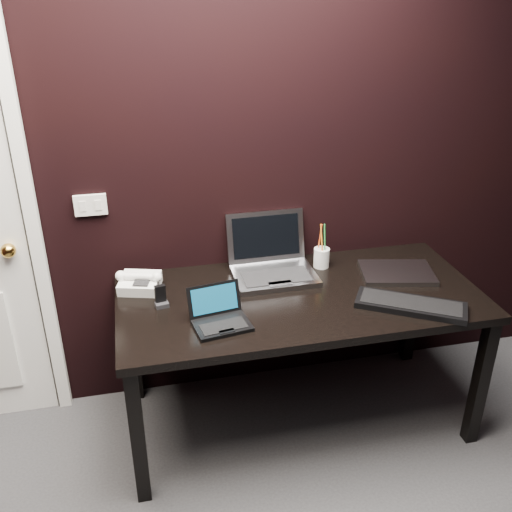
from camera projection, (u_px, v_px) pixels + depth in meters
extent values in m
plane|color=black|center=(220.00, 159.00, 2.72)|extent=(4.00, 0.00, 4.00)
cube|color=white|center=(34.00, 230.00, 2.64)|extent=(0.06, 0.05, 2.11)
sphere|color=gold|center=(8.00, 251.00, 2.61)|extent=(0.07, 0.07, 0.07)
cube|color=silver|center=(91.00, 205.00, 2.67)|extent=(0.15, 0.02, 0.10)
cube|color=silver|center=(83.00, 206.00, 2.65)|extent=(0.03, 0.01, 0.05)
cube|color=silver|center=(98.00, 205.00, 2.67)|extent=(0.03, 0.01, 0.05)
cube|color=black|center=(300.00, 298.00, 2.69)|extent=(1.70, 0.80, 0.04)
cube|color=black|center=(138.00, 437.00, 2.38)|extent=(0.06, 0.06, 0.70)
cube|color=black|center=(480.00, 383.00, 2.70)|extent=(0.06, 0.06, 0.70)
cube|color=black|center=(133.00, 343.00, 3.00)|extent=(0.06, 0.06, 0.70)
cube|color=black|center=(412.00, 308.00, 3.32)|extent=(0.06, 0.06, 0.70)
cube|color=black|center=(222.00, 326.00, 2.42)|extent=(0.26, 0.20, 0.02)
cube|color=black|center=(224.00, 326.00, 2.40)|extent=(0.20, 0.12, 0.00)
cube|color=black|center=(227.00, 331.00, 2.36)|extent=(0.07, 0.04, 0.00)
cube|color=black|center=(214.00, 299.00, 2.47)|extent=(0.24, 0.09, 0.14)
cube|color=navy|center=(214.00, 299.00, 2.47)|extent=(0.21, 0.07, 0.11)
cube|color=gray|center=(274.00, 276.00, 2.81)|extent=(0.40, 0.29, 0.03)
cube|color=black|center=(276.00, 276.00, 2.77)|extent=(0.33, 0.16, 0.00)
cube|color=#A4A4A9|center=(280.00, 284.00, 2.71)|extent=(0.11, 0.05, 0.00)
cube|color=#A4A3A9|center=(266.00, 236.00, 2.91)|extent=(0.40, 0.08, 0.25)
cube|color=black|center=(266.00, 236.00, 2.90)|extent=(0.35, 0.06, 0.20)
cube|color=black|center=(411.00, 305.00, 2.56)|extent=(0.50, 0.39, 0.03)
cube|color=black|center=(411.00, 302.00, 2.55)|extent=(0.44, 0.34, 0.00)
cube|color=#99999E|center=(397.00, 273.00, 2.84)|extent=(0.40, 0.32, 0.02)
cube|color=white|center=(140.00, 284.00, 2.70)|extent=(0.22, 0.21, 0.08)
cylinder|color=white|center=(139.00, 276.00, 2.67)|extent=(0.18, 0.08, 0.04)
sphere|color=white|center=(121.00, 276.00, 2.68)|extent=(0.06, 0.06, 0.05)
sphere|color=white|center=(157.00, 277.00, 2.67)|extent=(0.06, 0.06, 0.05)
cube|color=black|center=(141.00, 283.00, 2.65)|extent=(0.08, 0.07, 0.01)
cube|color=black|center=(160.00, 295.00, 2.56)|extent=(0.05, 0.03, 0.10)
cube|color=black|center=(162.00, 305.00, 2.57)|extent=(0.06, 0.05, 0.02)
cylinder|color=silver|center=(321.00, 258.00, 2.91)|extent=(0.10, 0.10, 0.10)
cylinder|color=#D64914|center=(320.00, 237.00, 2.87)|extent=(0.01, 0.03, 0.15)
cylinder|color=#217B32|center=(325.00, 238.00, 2.86)|extent=(0.01, 0.03, 0.15)
cylinder|color=black|center=(323.00, 237.00, 2.87)|extent=(0.01, 0.02, 0.15)
cylinder|color=orange|center=(322.00, 239.00, 2.85)|extent=(0.02, 0.04, 0.15)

